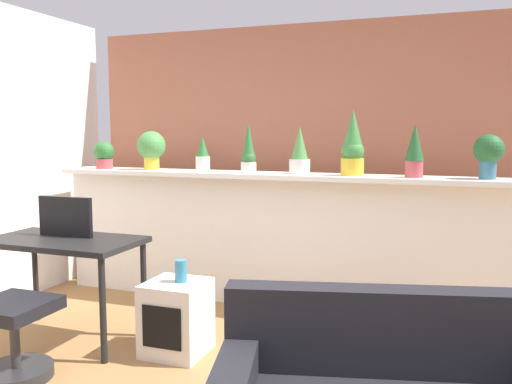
# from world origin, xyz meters

# --- Properties ---
(divider_wall) EXTENTS (4.06, 0.16, 1.12)m
(divider_wall) POSITION_xyz_m (0.00, 2.00, 0.56)
(divider_wall) COLOR white
(divider_wall) RESTS_ON ground
(plant_shelf) EXTENTS (4.06, 0.40, 0.04)m
(plant_shelf) POSITION_xyz_m (0.00, 1.96, 1.14)
(plant_shelf) COLOR white
(plant_shelf) RESTS_ON divider_wall
(brick_wall_behind) EXTENTS (4.06, 0.10, 2.50)m
(brick_wall_behind) POSITION_xyz_m (0.00, 2.60, 1.25)
(brick_wall_behind) COLOR #AD664C
(brick_wall_behind) RESTS_ON ground
(potted_plant_0) EXTENTS (0.19, 0.19, 0.26)m
(potted_plant_0) POSITION_xyz_m (-1.67, 1.93, 1.30)
(potted_plant_0) COLOR #B7474C
(potted_plant_0) RESTS_ON plant_shelf
(potted_plant_1) EXTENTS (0.26, 0.26, 0.35)m
(potted_plant_1) POSITION_xyz_m (-1.20, 1.99, 1.37)
(potted_plant_1) COLOR gold
(potted_plant_1) RESTS_ON plant_shelf
(potted_plant_2) EXTENTS (0.13, 0.13, 0.31)m
(potted_plant_2) POSITION_xyz_m (-0.67, 1.96, 1.31)
(potted_plant_2) COLOR silver
(potted_plant_2) RESTS_ON plant_shelf
(potted_plant_3) EXTENTS (0.13, 0.13, 0.43)m
(potted_plant_3) POSITION_xyz_m (-0.22, 1.92, 1.35)
(potted_plant_3) COLOR silver
(potted_plant_3) RESTS_ON plant_shelf
(potted_plant_4) EXTENTS (0.17, 0.17, 0.39)m
(potted_plant_4) POSITION_xyz_m (0.22, 1.97, 1.34)
(potted_plant_4) COLOR silver
(potted_plant_4) RESTS_ON plant_shelf
(potted_plant_5) EXTENTS (0.18, 0.18, 0.53)m
(potted_plant_5) POSITION_xyz_m (0.66, 1.96, 1.40)
(potted_plant_5) COLOR gold
(potted_plant_5) RESTS_ON plant_shelf
(potted_plant_6) EXTENTS (0.14, 0.14, 0.41)m
(potted_plant_6) POSITION_xyz_m (1.13, 1.95, 1.37)
(potted_plant_6) COLOR #B7474C
(potted_plant_6) RESTS_ON plant_shelf
(potted_plant_7) EXTENTS (0.22, 0.22, 0.33)m
(potted_plant_7) POSITION_xyz_m (1.66, 1.97, 1.36)
(potted_plant_7) COLOR #386B84
(potted_plant_7) RESTS_ON plant_shelf
(desk) EXTENTS (1.10, 0.60, 0.75)m
(desk) POSITION_xyz_m (-1.20, 0.75, 0.67)
(desk) COLOR black
(desk) RESTS_ON ground
(tv_monitor) EXTENTS (0.45, 0.04, 0.29)m
(tv_monitor) POSITION_xyz_m (-1.24, 0.83, 0.90)
(tv_monitor) COLOR black
(tv_monitor) RESTS_ON desk
(office_chair) EXTENTS (0.52, 0.52, 0.91)m
(office_chair) POSITION_xyz_m (-1.10, 0.08, 0.39)
(office_chair) COLOR #262628
(office_chair) RESTS_ON ground
(side_cube_shelf) EXTENTS (0.40, 0.41, 0.50)m
(side_cube_shelf) POSITION_xyz_m (-0.32, 0.80, 0.25)
(side_cube_shelf) COLOR silver
(side_cube_shelf) RESTS_ON ground
(vase_on_shelf) EXTENTS (0.08, 0.08, 0.15)m
(vase_on_shelf) POSITION_xyz_m (-0.29, 0.82, 0.58)
(vase_on_shelf) COLOR teal
(vase_on_shelf) RESTS_ON side_cube_shelf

